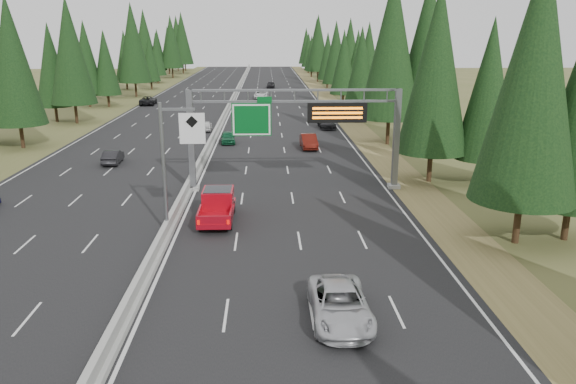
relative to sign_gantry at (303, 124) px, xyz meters
name	(u,v)px	position (x,y,z in m)	size (l,w,h in m)	color
road	(227,113)	(-8.92, 45.12, -5.23)	(32.00, 260.00, 0.08)	black
shoulder_right	(340,113)	(8.88, 45.12, -5.24)	(3.60, 260.00, 0.06)	olive
shoulder_left	(111,114)	(-26.72, 45.12, -5.24)	(3.60, 260.00, 0.06)	#515728
median_barrier	(227,111)	(-8.92, 45.12, -4.85)	(0.70, 260.00, 0.85)	gray
sign_gantry	(303,124)	(0.00, 0.00, 0.00)	(16.75, 0.98, 7.80)	slate
hov_sign_pole	(173,160)	(-8.33, -9.92, -0.54)	(2.80, 0.50, 8.00)	slate
tree_row_right	(392,58)	(12.75, 27.44, 3.76)	(12.00, 240.33, 18.48)	black
tree_row_left	(61,54)	(-30.78, 37.80, 3.94)	(11.26, 239.79, 18.59)	black
silver_minivan	(340,304)	(0.23, -21.04, -4.45)	(2.44, 5.30, 1.47)	#B5B6BA
red_pickup	(218,203)	(-6.06, -7.08, -4.13)	(2.09, 5.86, 1.91)	black
car_ahead_green	(228,137)	(-7.11, 19.86, -4.53)	(1.55, 3.84, 1.31)	#135430
car_ahead_dkred	(309,141)	(1.73, 16.47, -4.44)	(1.60, 4.57, 1.51)	#54120C
car_ahead_dkgrey	(327,122)	(5.08, 29.92, -4.47)	(2.01, 4.94, 1.43)	black
car_ahead_white	(261,95)	(-3.66, 65.11, -4.44)	(2.48, 5.38, 1.49)	white
car_ahead_far	(271,85)	(-1.62, 86.91, -4.43)	(1.79, 4.44, 1.51)	black
car_onc_near	(113,157)	(-17.29, 9.81, -4.53)	(1.39, 3.98, 1.31)	black
car_onc_white	(206,126)	(-10.42, 28.31, -4.55)	(1.50, 3.73, 1.27)	silver
car_onc_far	(148,100)	(-23.16, 56.05, -4.45)	(2.45, 5.31, 1.48)	black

